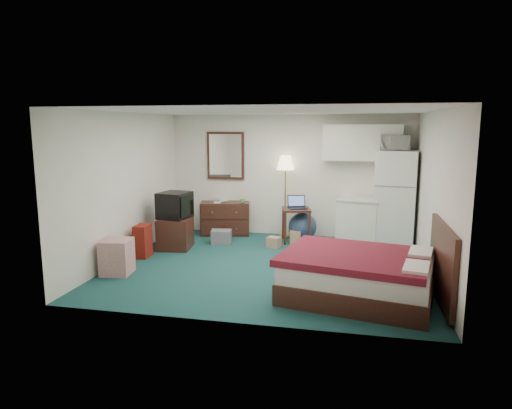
% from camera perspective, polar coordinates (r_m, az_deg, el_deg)
% --- Properties ---
extents(floor, '(5.00, 4.50, 0.01)m').
position_cam_1_polar(floor, '(7.58, 1.61, -7.66)').
color(floor, '#0E3D3F').
rests_on(floor, ground).
extents(ceiling, '(5.00, 4.50, 0.01)m').
position_cam_1_polar(ceiling, '(7.23, 1.71, 11.59)').
color(ceiling, white).
rests_on(ceiling, walls).
extents(walls, '(5.01, 4.51, 2.50)m').
position_cam_1_polar(walls, '(7.30, 1.66, 1.74)').
color(walls, white).
rests_on(walls, floor).
extents(mirror, '(0.80, 0.06, 1.00)m').
position_cam_1_polar(mirror, '(9.72, -3.81, 6.11)').
color(mirror, white).
rests_on(mirror, walls).
extents(upper_cabinets, '(1.50, 0.35, 0.70)m').
position_cam_1_polar(upper_cabinets, '(9.19, 13.10, 7.54)').
color(upper_cabinets, white).
rests_on(upper_cabinets, walls).
extents(headboard, '(0.06, 1.56, 1.00)m').
position_cam_1_polar(headboard, '(6.32, 22.25, -6.79)').
color(headboard, black).
rests_on(headboard, walls).
extents(dresser, '(1.09, 0.66, 0.69)m').
position_cam_1_polar(dresser, '(9.65, -3.88, -1.73)').
color(dresser, black).
rests_on(dresser, floor).
extents(floor_lamp, '(0.38, 0.38, 1.68)m').
position_cam_1_polar(floor_lamp, '(9.37, 3.67, 0.99)').
color(floor_lamp, gold).
rests_on(floor_lamp, floor).
extents(desk, '(0.64, 0.64, 0.67)m').
position_cam_1_polar(desk, '(9.06, 5.02, -2.58)').
color(desk, black).
rests_on(desk, floor).
extents(exercise_ball, '(0.63, 0.63, 0.56)m').
position_cam_1_polar(exercise_ball, '(9.19, 5.83, -2.76)').
color(exercise_ball, navy).
rests_on(exercise_ball, floor).
extents(kitchen_counter, '(0.85, 0.70, 0.84)m').
position_cam_1_polar(kitchen_counter, '(9.21, 12.61, -2.04)').
color(kitchen_counter, white).
rests_on(kitchen_counter, floor).
extents(fridge, '(0.88, 0.88, 1.82)m').
position_cam_1_polar(fridge, '(9.13, 17.13, 0.78)').
color(fridge, white).
rests_on(fridge, floor).
extents(bed, '(2.13, 1.80, 0.60)m').
position_cam_1_polar(bed, '(6.29, 12.60, -8.74)').
color(bed, '#40040D').
rests_on(bed, floor).
extents(tv_stand, '(0.65, 0.69, 0.58)m').
position_cam_1_polar(tv_stand, '(8.69, -10.05, -3.55)').
color(tv_stand, black).
rests_on(tv_stand, floor).
extents(suitcase, '(0.24, 0.36, 0.57)m').
position_cam_1_polar(suitcase, '(8.23, -13.96, -4.46)').
color(suitcase, maroon).
rests_on(suitcase, floor).
extents(retail_box, '(0.49, 0.49, 0.54)m').
position_cam_1_polar(retail_box, '(7.43, -17.00, -6.27)').
color(retail_box, beige).
rests_on(retail_box, floor).
extents(file_bin, '(0.42, 0.34, 0.27)m').
position_cam_1_polar(file_bin, '(8.96, -4.34, -4.04)').
color(file_bin, slate).
rests_on(file_bin, floor).
extents(cardboard_box_a, '(0.28, 0.26, 0.20)m').
position_cam_1_polar(cardboard_box_a, '(8.67, 2.25, -4.72)').
color(cardboard_box_a, '#A17355').
rests_on(cardboard_box_a, floor).
extents(cardboard_box_b, '(0.24, 0.27, 0.24)m').
position_cam_1_polar(cardboard_box_b, '(9.00, 4.91, -4.06)').
color(cardboard_box_b, '#A17355').
rests_on(cardboard_box_b, floor).
extents(laptop, '(0.43, 0.39, 0.24)m').
position_cam_1_polar(laptop, '(8.96, 5.24, 0.26)').
color(laptop, black).
rests_on(laptop, desk).
extents(crt_tv, '(0.61, 0.64, 0.48)m').
position_cam_1_polar(crt_tv, '(8.61, -10.13, -0.08)').
color(crt_tv, black).
rests_on(crt_tv, tv_stand).
extents(microwave, '(0.55, 0.33, 0.36)m').
position_cam_1_polar(microwave, '(9.07, 16.90, 7.65)').
color(microwave, white).
rests_on(microwave, fridge).
extents(book_a, '(0.15, 0.04, 0.20)m').
position_cam_1_polar(book_a, '(9.51, -5.29, 0.80)').
color(book_a, '#A17355').
rests_on(book_a, dresser).
extents(book_b, '(0.17, 0.11, 0.24)m').
position_cam_1_polar(book_b, '(9.70, -4.64, 1.11)').
color(book_b, '#A17355').
rests_on(book_b, dresser).
extents(mug, '(0.13, 0.12, 0.11)m').
position_cam_1_polar(mug, '(9.43, -1.72, 0.49)').
color(mug, '#4D9E3D').
rests_on(mug, dresser).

